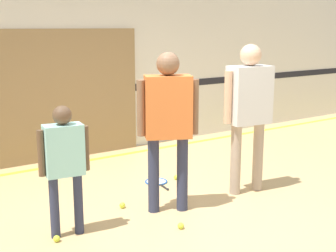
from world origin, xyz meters
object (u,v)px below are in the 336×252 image
Objects in this scene: person_instructor at (168,115)px; person_student_left at (64,157)px; person_student_right at (249,103)px; tennis_ball_stray_right at (57,239)px; tennis_ball_near_instructor at (181,226)px; tennis_ball_by_spare_racket at (176,177)px; racket_spare_on_floor at (157,182)px; tennis_ball_stray_left at (122,205)px.

person_student_left is at bearing -155.97° from person_instructor.
person_student_right is (2.34, -0.08, 0.32)m from person_student_left.
person_student_left is 19.85× the size of tennis_ball_stray_right.
person_student_right is 27.79× the size of tennis_ball_near_instructor.
tennis_ball_stray_right is (-2.49, -0.01, -1.10)m from person_student_right.
person_student_left is at bearing -157.05° from tennis_ball_by_spare_racket.
person_student_left is 1.97m from racket_spare_on_floor.
person_instructor is 1.36× the size of person_student_left.
tennis_ball_stray_right is at bearing -54.58° from racket_spare_on_floor.
tennis_ball_near_instructor is at bearing -18.99° from person_student_left.
tennis_ball_near_instructor is at bearing -74.61° from tennis_ball_stray_left.
tennis_ball_near_instructor and tennis_ball_by_spare_racket have the same top height.
tennis_ball_stray_left is 1.00× the size of tennis_ball_stray_right.
person_student_left is 0.80m from tennis_ball_stray_right.
tennis_ball_stray_right is at bearing -156.88° from tennis_ball_stray_left.
person_instructor is 26.91× the size of tennis_ball_stray_right.
tennis_ball_stray_left is at bearing 105.39° from tennis_ball_near_instructor.
tennis_ball_near_instructor is 1.00× the size of tennis_ball_stray_right.
person_instructor is at bearing -130.01° from tennis_ball_by_spare_racket.
person_instructor reaches higher than person_student_left.
racket_spare_on_floor is (-0.75, 0.91, -1.12)m from person_student_right.
person_student_left is at bearing 153.11° from tennis_ball_near_instructor.
racket_spare_on_floor is at bearing 35.64° from person_student_left.
tennis_ball_near_instructor is 0.86m from tennis_ball_stray_left.
tennis_ball_stray_right is (-1.74, -0.92, 0.02)m from racket_spare_on_floor.
tennis_ball_stray_right is at bearing -152.08° from person_instructor.
racket_spare_on_floor is 1.47m from tennis_ball_near_instructor.
tennis_ball_stray_left is at bearing 29.62° from person_student_left.
tennis_ball_stray_right is (-1.33, -0.05, -1.07)m from person_instructor.
person_instructor is 26.91× the size of tennis_ball_by_spare_racket.
tennis_ball_by_spare_racket is at bearing 23.82° from tennis_ball_stray_left.
person_student_right is at bearing 0.25° from tennis_ball_stray_right.
tennis_ball_by_spare_racket is (0.70, 0.83, -1.07)m from person_instructor.
person_instructor is at bearing 70.88° from tennis_ball_near_instructor.
person_student_left is 1.15m from tennis_ball_stray_left.
person_instructor is 3.35× the size of racket_spare_on_floor.
tennis_ball_by_spare_racket is at bearing 30.85° from person_student_left.
person_student_left reaches higher than tennis_ball_by_spare_racket.
tennis_ball_near_instructor is (-0.58, -1.35, 0.02)m from racket_spare_on_floor.
person_student_right reaches higher than tennis_ball_stray_left.
person_instructor is 1.16m from person_student_right.
tennis_ball_stray_right is at bearing -156.50° from tennis_ball_by_spare_racket.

